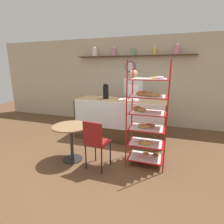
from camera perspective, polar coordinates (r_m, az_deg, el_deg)
The scene contains 9 objects.
ground_plane at distance 3.67m, azimuth -1.95°, elevation -14.56°, with size 14.00×14.00×0.00m, color brown.
back_wall at distance 5.65m, azimuth 6.89°, elevation 9.99°, with size 10.00×0.30×2.70m.
display_counter at distance 4.44m, azimuth 2.88°, elevation -2.32°, with size 2.23×0.80×1.01m.
pastry_rack at distance 3.17m, azimuth 11.35°, elevation -2.17°, with size 0.68×0.48×1.89m.
person_worker at distance 4.85m, azimuth 6.81°, elevation 4.26°, with size 0.47×0.24×1.72m.
cafe_table at distance 3.46m, azimuth -13.19°, elevation -7.09°, with size 0.70×0.70×0.71m.
cafe_chair at distance 3.06m, azimuth -5.42°, elevation -9.06°, with size 0.43×0.43×0.90m.
coffee_carafe at distance 4.43m, azimuth -2.03°, elevation 6.78°, with size 0.14×0.14×0.38m.
donut_tray_counter at distance 4.27m, azimuth 5.96°, elevation 4.18°, with size 0.47×0.27×0.05m.
Camera 1 is at (1.13, -3.02, 1.75)m, focal length 28.00 mm.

